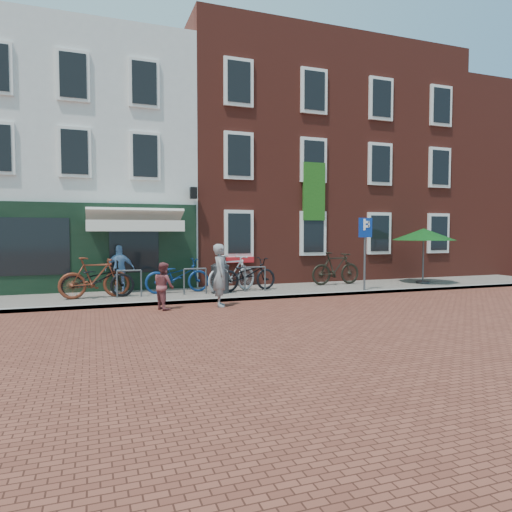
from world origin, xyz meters
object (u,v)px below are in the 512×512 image
object	(u,v)px
bicycle_3	(232,273)
bicycle_4	(247,274)
woman	(220,275)
parking_sign	(365,241)
litter_bin	(220,276)
boy	(164,286)
bicycle_0	(98,279)
parasol	(424,232)
cafe_person	(120,269)
bicycle_1	(95,278)
bicycle_5	(336,268)
bicycle_2	(178,276)

from	to	relation	value
bicycle_3	bicycle_4	size ratio (longest dim) A/B	0.97
woman	parking_sign	bearing A→B (deg)	-67.61
parking_sign	bicycle_3	xyz separation A→B (m)	(-4.29, 1.17, -1.06)
litter_bin	boy	xyz separation A→B (m)	(-2.06, -1.92, -0.01)
bicycle_4	bicycle_0	bearing A→B (deg)	81.64
parasol	bicycle_4	xyz separation A→B (m)	(-7.03, 0.15, -1.40)
woman	cafe_person	size ratio (longest dim) A/B	1.12
litter_bin	parking_sign	world-z (taller)	parking_sign
litter_bin	bicycle_3	distance (m)	0.52
boy	bicycle_3	bearing A→B (deg)	-69.05
boy	bicycle_1	distance (m)	2.71
woman	bicycle_0	bearing A→B (deg)	67.54
parking_sign	bicycle_0	size ratio (longest dim) A/B	1.16
bicycle_3	bicycle_5	xyz separation A→B (m)	(4.18, 0.58, 0.00)
parking_sign	bicycle_2	xyz separation A→B (m)	(-6.02, 1.49, -1.12)
bicycle_5	parasol	bearing A→B (deg)	-104.52
parasol	boy	bearing A→B (deg)	-168.65
parasol	bicycle_0	bearing A→B (deg)	179.48
boy	bicycle_0	distance (m)	2.68
parasol	cafe_person	size ratio (longest dim) A/B	1.52
parasol	bicycle_0	size ratio (longest dim) A/B	1.12
bicycle_2	bicycle_5	distance (m)	5.92
boy	bicycle_1	bearing A→B (deg)	20.11
parasol	bicycle_4	bearing A→B (deg)	178.78
boy	bicycle_0	world-z (taller)	boy
bicycle_2	woman	bearing A→B (deg)	-166.79
litter_bin	bicycle_2	distance (m)	1.38
bicycle_1	cafe_person	bearing A→B (deg)	-45.84
bicycle_2	bicycle_4	bearing A→B (deg)	-100.65
woman	bicycle_2	xyz separation A→B (m)	(-0.75, 2.48, -0.22)
litter_bin	bicycle_0	world-z (taller)	bicycle_0
bicycle_1	bicycle_3	world-z (taller)	same
boy	cafe_person	distance (m)	3.17
bicycle_2	bicycle_3	world-z (taller)	bicycle_3
litter_bin	bicycle_1	world-z (taller)	bicycle_1
boy	bicycle_4	bearing A→B (deg)	-73.91
bicycle_0	bicycle_4	distance (m)	4.70
litter_bin	boy	world-z (taller)	boy
parking_sign	bicycle_3	bearing A→B (deg)	164.78
litter_bin	bicycle_0	xyz separation A→B (m)	(-3.69, 0.22, 0.01)
litter_bin	woman	xyz separation A→B (m)	(-0.52, -1.94, 0.22)
bicycle_0	bicycle_1	size ratio (longest dim) A/B	1.03
bicycle_5	bicycle_4	bearing A→B (deg)	95.24
litter_bin	cafe_person	xyz separation A→B (m)	(-3.01, 1.10, 0.23)
bicycle_1	bicycle_4	xyz separation A→B (m)	(4.79, 0.09, -0.06)
parasol	bicycle_3	distance (m)	7.69
litter_bin	bicycle_4	size ratio (longest dim) A/B	0.50
litter_bin	bicycle_5	world-z (taller)	bicycle_5
woman	boy	distance (m)	1.56
parasol	bicycle_5	bearing A→B (deg)	168.59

